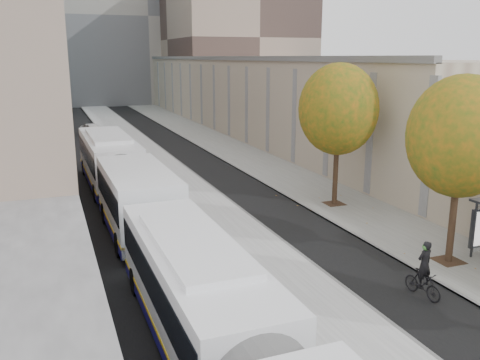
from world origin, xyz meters
name	(u,v)px	position (x,y,z in m)	size (l,w,h in m)	color
bus_platform	(158,168)	(-3.88, 35.00, 0.07)	(4.25, 150.00, 0.15)	#ABABAB
sidewalk	(256,161)	(4.12, 35.00, 0.04)	(4.75, 150.00, 0.08)	gray
building_tan	(251,88)	(15.50, 64.00, 4.00)	(18.00, 92.00, 8.00)	tan
building_far_block	(139,19)	(6.00, 96.00, 15.00)	(30.00, 18.00, 30.00)	gray
tree_c	(461,137)	(3.60, 13.00, 5.25)	(4.20, 4.20, 7.28)	#2E2213
tree_d	(338,109)	(3.60, 22.00, 5.47)	(4.40, 4.40, 7.60)	#2E2213
bus_far	(119,173)	(-7.80, 26.80, 1.77)	(3.07, 19.44, 3.24)	white
cyclist	(423,276)	(0.49, 10.91, 0.77)	(0.65, 1.67, 2.08)	black
distant_car	(93,130)	(-6.94, 53.96, 0.68)	(1.60, 3.98, 1.36)	white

